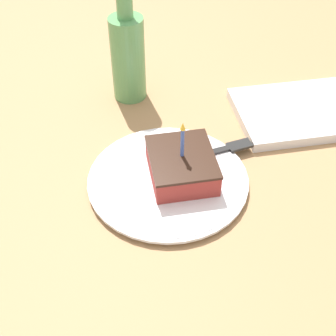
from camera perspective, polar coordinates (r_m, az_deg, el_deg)
ground_plane at (r=0.81m, az=0.54°, el=-3.51°), size 2.40×2.40×0.04m
plate at (r=0.80m, az=0.00°, el=-1.47°), size 0.27×0.27×0.01m
cake_slice at (r=0.78m, az=1.69°, el=0.36°), size 0.11×0.12×0.11m
fork at (r=0.84m, az=5.22°, el=1.87°), size 0.19×0.05×0.00m
bottle at (r=0.96m, az=-4.91°, el=13.54°), size 0.07×0.07×0.23m
marble_board at (r=0.99m, az=17.25°, el=6.73°), size 0.31×0.18×0.02m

